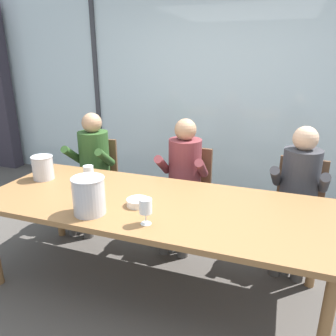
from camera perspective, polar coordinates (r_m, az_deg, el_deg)
The scene contains 16 objects.
ground at distance 3.61m, azimuth 3.52°, elevation -10.28°, with size 14.00×14.00×0.00m, color #4C4742.
window_glass_panel at distance 4.36m, azimuth 8.45°, elevation 12.64°, with size 7.79×0.03×2.60m, color silver.
window_mullion_left at distance 4.99m, azimuth -12.27°, elevation 13.17°, with size 0.06×0.06×2.60m, color #38383D.
hillside_vineyard at distance 8.73m, azimuth 14.35°, elevation 13.47°, with size 13.79×2.40×2.06m, color #386633.
dining_table at distance 2.46m, azimuth -2.76°, elevation -7.18°, with size 2.59×1.02×0.74m.
chair_near_curtain at distance 3.73m, azimuth -12.41°, elevation -0.88°, with size 0.50×0.50×0.89m.
chair_left_of_center at distance 3.33m, azimuth 3.55°, elevation -2.92°, with size 0.47×0.47×0.89m.
chair_center at distance 3.19m, azimuth 21.87°, elevation -5.26°, with size 0.50×0.50×0.89m.
person_olive_shirt at distance 3.54m, azimuth -13.33°, elevation 0.95°, with size 0.48×0.63×1.21m.
person_maroon_top at distance 3.13m, azimuth 2.61°, elevation -0.93°, with size 0.47×0.62×1.21m.
person_charcoal_jacket at distance 3.02m, azimuth 21.90°, elevation -3.10°, with size 0.49×0.63×1.21m.
ice_bucket_primary at distance 3.04m, azimuth -21.09°, elevation 0.14°, with size 0.19×0.19×0.21m.
ice_bucket_secondary at distance 2.26m, azimuth -13.71°, elevation -4.63°, with size 0.23×0.23×0.26m.
tasting_bowl at distance 2.36m, azimuth -5.31°, elevation -5.99°, with size 0.16×0.16×0.05m, color silver.
wine_glass_by_left_taster at distance 2.75m, azimuth -13.75°, elevation -0.76°, with size 0.08×0.08×0.17m.
wine_glass_near_bucket at distance 2.07m, azimuth -3.96°, elevation -6.87°, with size 0.08×0.08×0.17m.
Camera 1 is at (0.85, -2.04, 1.75)m, focal length 34.78 mm.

